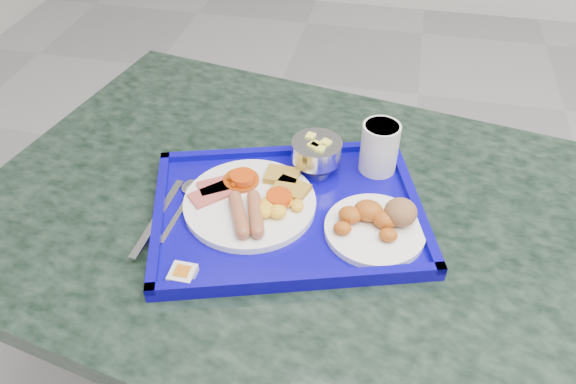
{
  "coord_description": "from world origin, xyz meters",
  "views": [
    {
      "loc": [
        -0.79,
        -0.4,
        1.42
      ],
      "look_at": [
        -0.94,
        0.28,
        0.81
      ],
      "focal_mm": 35.0,
      "sensor_mm": 36.0,
      "label": 1
    }
  ],
  "objects_px": {
    "fruit_bowl": "(317,151)",
    "juice_cup": "(380,146)",
    "table": "(312,283)",
    "tray": "(288,212)",
    "main_plate": "(254,201)",
    "bread_plate": "(378,223)"
  },
  "relations": [
    {
      "from": "fruit_bowl",
      "to": "juice_cup",
      "type": "bearing_deg",
      "value": 13.36
    },
    {
      "from": "juice_cup",
      "to": "table",
      "type": "bearing_deg",
      "value": -126.45
    },
    {
      "from": "fruit_bowl",
      "to": "tray",
      "type": "bearing_deg",
      "value": -103.22
    },
    {
      "from": "juice_cup",
      "to": "tray",
      "type": "bearing_deg",
      "value": -133.7
    },
    {
      "from": "main_plate",
      "to": "fruit_bowl",
      "type": "relative_size",
      "value": 2.47
    },
    {
      "from": "main_plate",
      "to": "juice_cup",
      "type": "height_order",
      "value": "juice_cup"
    },
    {
      "from": "table",
      "to": "bread_plate",
      "type": "distance_m",
      "value": 0.25
    },
    {
      "from": "tray",
      "to": "juice_cup",
      "type": "relative_size",
      "value": 5.56
    },
    {
      "from": "tray",
      "to": "bread_plate",
      "type": "height_order",
      "value": "bread_plate"
    },
    {
      "from": "main_plate",
      "to": "bread_plate",
      "type": "bearing_deg",
      "value": -3.88
    },
    {
      "from": "table",
      "to": "juice_cup",
      "type": "height_order",
      "value": "juice_cup"
    },
    {
      "from": "table",
      "to": "fruit_bowl",
      "type": "distance_m",
      "value": 0.27
    },
    {
      "from": "bread_plate",
      "to": "juice_cup",
      "type": "xyz_separation_m",
      "value": [
        -0.02,
        0.16,
        0.03
      ]
    },
    {
      "from": "tray",
      "to": "juice_cup",
      "type": "xyz_separation_m",
      "value": [
        0.14,
        0.14,
        0.06
      ]
    },
    {
      "from": "bread_plate",
      "to": "fruit_bowl",
      "type": "distance_m",
      "value": 0.19
    },
    {
      "from": "table",
      "to": "main_plate",
      "type": "relative_size",
      "value": 5.84
    },
    {
      "from": "table",
      "to": "fruit_bowl",
      "type": "bearing_deg",
      "value": 99.68
    },
    {
      "from": "main_plate",
      "to": "fruit_bowl",
      "type": "distance_m",
      "value": 0.15
    },
    {
      "from": "bread_plate",
      "to": "juice_cup",
      "type": "distance_m",
      "value": 0.17
    },
    {
      "from": "tray",
      "to": "fruit_bowl",
      "type": "relative_size",
      "value": 5.76
    },
    {
      "from": "tray",
      "to": "juice_cup",
      "type": "height_order",
      "value": "juice_cup"
    },
    {
      "from": "fruit_bowl",
      "to": "juice_cup",
      "type": "relative_size",
      "value": 0.96
    }
  ]
}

